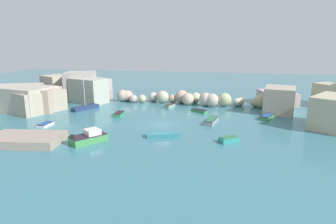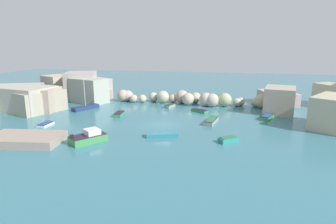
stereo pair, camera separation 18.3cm
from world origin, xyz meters
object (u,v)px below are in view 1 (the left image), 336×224
object	(u,v)px
moored_boat_0	(162,135)
moored_boat_1	(267,117)
moored_boat_8	(229,139)
moored_boat_6	(45,124)
moored_boat_4	(119,114)
moored_boat_5	(89,137)
moored_boat_2	(200,111)
moored_boat_7	(85,107)
stone_dock	(26,139)
moored_boat_9	(212,121)
moored_boat_3	(170,106)

from	to	relation	value
moored_boat_0	moored_boat_1	world-z (taller)	moored_boat_1
moored_boat_1	moored_boat_8	world-z (taller)	moored_boat_8
moored_boat_1	moored_boat_6	bearing A→B (deg)	132.00
moored_boat_0	moored_boat_4	world-z (taller)	moored_boat_4
moored_boat_1	moored_boat_8	bearing A→B (deg)	177.88
moored_boat_0	moored_boat_6	bearing A→B (deg)	156.39
moored_boat_5	moored_boat_2	bearing A→B (deg)	5.35
moored_boat_7	moored_boat_2	bearing A→B (deg)	121.56
stone_dock	moored_boat_6	size ratio (longest dim) A/B	3.32
moored_boat_4	moored_boat_8	bearing A→B (deg)	-122.40
moored_boat_5	moored_boat_7	size ratio (longest dim) A/B	0.83
moored_boat_6	moored_boat_8	size ratio (longest dim) A/B	0.98
moored_boat_2	moored_boat_6	distance (m)	24.60
moored_boat_9	stone_dock	bearing A→B (deg)	-46.30
moored_boat_1	moored_boat_2	distance (m)	11.07
moored_boat_4	moored_boat_1	bearing A→B (deg)	-87.15
moored_boat_9	moored_boat_4	bearing A→B (deg)	-84.04
moored_boat_7	moored_boat_3	bearing A→B (deg)	133.44
moored_boat_4	moored_boat_9	xyz separation A→B (m)	(15.12, -1.17, 0.05)
moored_boat_4	moored_boat_3	bearing A→B (deg)	-45.58
moored_boat_1	moored_boat_7	bearing A→B (deg)	112.81
moored_boat_2	moored_boat_9	world-z (taller)	moored_boat_9
moored_boat_1	moored_boat_7	xyz separation A→B (m)	(-31.10, -0.01, 0.03)
stone_dock	moored_boat_8	world-z (taller)	stone_dock
moored_boat_2	moored_boat_9	distance (m)	7.01
stone_dock	moored_boat_3	world-z (taller)	stone_dock
moored_boat_2	moored_boat_6	world-z (taller)	moored_boat_6
moored_boat_1	moored_boat_7	size ratio (longest dim) A/B	0.64
moored_boat_7	moored_boat_8	size ratio (longest dim) A/B	2.20
stone_dock	moored_boat_9	bearing A→B (deg)	33.29
moored_boat_7	moored_boat_8	world-z (taller)	moored_boat_7
moored_boat_3	moored_boat_4	xyz separation A→B (m)	(-6.84, -7.88, -0.02)
moored_boat_3	moored_boat_8	xyz separation A→B (m)	(10.86, -17.21, 0.01)
moored_boat_3	moored_boat_4	bearing A→B (deg)	158.13
moored_boat_3	moored_boat_4	distance (m)	10.43
moored_boat_6	moored_boat_0	bearing A→B (deg)	85.59
moored_boat_3	moored_boat_9	bearing A→B (deg)	-118.46
moored_boat_7	moored_boat_6	bearing A→B (deg)	22.82
moored_boat_0	moored_boat_7	bearing A→B (deg)	124.69
moored_boat_6	moored_boat_7	size ratio (longest dim) A/B	0.45
moored_boat_1	moored_boat_5	bearing A→B (deg)	148.49
stone_dock	moored_boat_8	xyz separation A→B (m)	(23.51, 5.59, -0.19)
moored_boat_1	moored_boat_9	bearing A→B (deg)	139.79
moored_boat_5	moored_boat_9	xyz separation A→B (m)	(13.83, 11.68, -0.26)
moored_boat_8	moored_boat_9	distance (m)	8.55
moored_boat_0	moored_boat_4	size ratio (longest dim) A/B	1.41
moored_boat_9	moored_boat_8	bearing A→B (deg)	27.96
moored_boat_4	moored_boat_7	world-z (taller)	moored_boat_7
moored_boat_4	moored_boat_9	size ratio (longest dim) A/B	0.69
moored_boat_2	moored_boat_5	distance (m)	21.48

